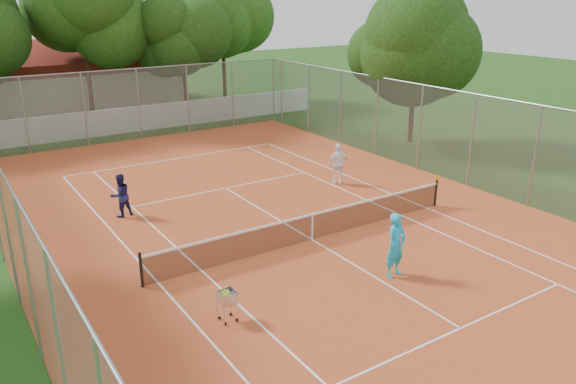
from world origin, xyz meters
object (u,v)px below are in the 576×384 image
player_near (396,245)px  player_far_right (338,164)px  clubhouse (55,78)px  player_far_left (120,195)px  ball_hopper (227,305)px  tennis_net (312,226)px

player_near → player_far_right: bearing=53.5°
clubhouse → player_near: size_ratio=8.38×
player_near → player_far_right: (3.90, 7.70, -0.08)m
player_far_left → ball_hopper: size_ratio=1.80×
tennis_net → player_far_right: bearing=44.0°
clubhouse → player_near: (2.55, -32.41, -1.20)m
tennis_net → player_far_right: (4.45, 4.29, 0.40)m
clubhouse → player_far_left: 23.53m
ball_hopper → clubhouse: bearing=77.1°
clubhouse → ball_hopper: size_ratio=17.90×
clubhouse → player_far_right: clubhouse is taller
player_far_right → ball_hopper: bearing=55.5°
player_far_right → tennis_net: bearing=61.4°
player_far_left → player_far_right: size_ratio=0.92×
clubhouse → tennis_net: bearing=-86.1°
ball_hopper → player_far_left: bearing=82.0°
player_far_left → ball_hopper: bearing=79.4°
tennis_net → player_near: size_ratio=6.07×
player_far_left → player_far_right: bearing=160.7°
player_near → player_far_left: 10.50m
player_far_left → player_near: bearing=109.4°
player_far_right → clubhouse: bearing=-57.9°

